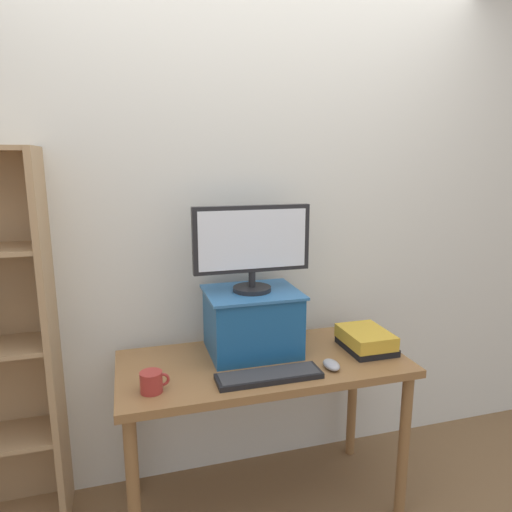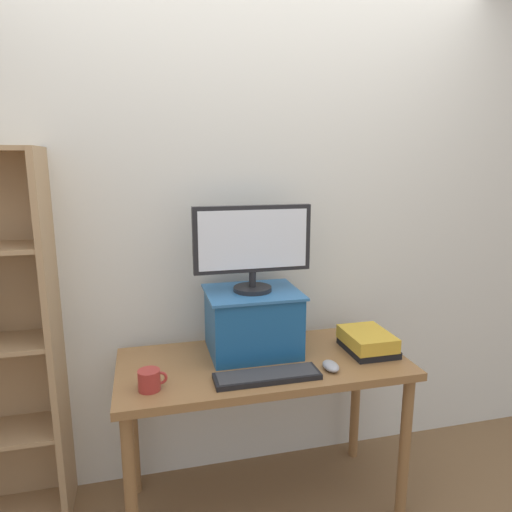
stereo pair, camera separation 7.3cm
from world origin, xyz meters
The scene contains 9 objects.
ground_plane centered at (0.00, 0.00, 0.00)m, with size 12.00×12.00×0.00m, color brown.
back_wall centered at (0.00, 0.40, 1.30)m, with size 7.00×0.08×2.60m.
desk centered at (0.00, 0.00, 0.66)m, with size 1.29×0.59×0.75m.
riser_box centered at (-0.02, 0.11, 0.91)m, with size 0.43×0.36×0.30m.
computer_monitor centered at (-0.02, 0.11, 1.27)m, with size 0.54×0.18×0.39m.
keyboard centered at (-0.03, -0.18, 0.77)m, with size 0.44×0.13×0.02m.
computer_mouse centered at (0.26, -0.17, 0.77)m, with size 0.06×0.10×0.04m.
book_stack centered at (0.50, -0.02, 0.80)m, with size 0.21×0.26×0.10m.
coffee_mug centered at (-0.50, -0.15, 0.80)m, with size 0.12×0.09×0.08m.
Camera 1 is at (-0.57, -1.84, 1.64)m, focal length 32.00 mm.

